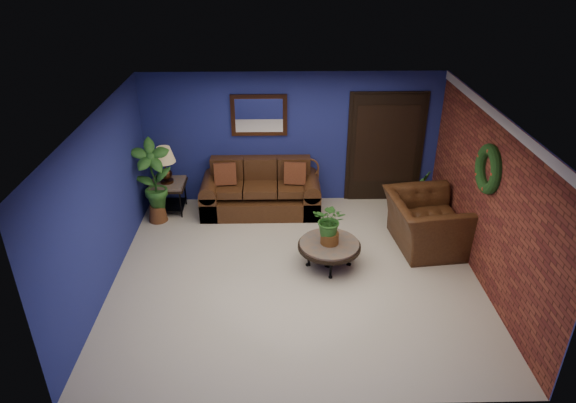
{
  "coord_description": "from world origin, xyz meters",
  "views": [
    {
      "loc": [
        -0.27,
        -6.48,
        4.64
      ],
      "look_at": [
        -0.12,
        0.55,
        0.95
      ],
      "focal_mm": 32.0,
      "sensor_mm": 36.0,
      "label": 1
    }
  ],
  "objects_px": {
    "table_lamp": "(165,161)",
    "side_chair": "(309,182)",
    "sofa": "(261,194)",
    "end_table": "(168,189)",
    "armchair": "(426,222)",
    "coffee_table": "(329,246)"
  },
  "relations": [
    {
      "from": "armchair",
      "to": "coffee_table",
      "type": "bearing_deg",
      "value": 102.61
    },
    {
      "from": "end_table",
      "to": "side_chair",
      "type": "bearing_deg",
      "value": 1.57
    },
    {
      "from": "sofa",
      "to": "armchair",
      "type": "relative_size",
      "value": 1.63
    },
    {
      "from": "sofa",
      "to": "end_table",
      "type": "distance_m",
      "value": 1.72
    },
    {
      "from": "sofa",
      "to": "side_chair",
      "type": "xyz_separation_m",
      "value": [
        0.9,
        0.04,
        0.22
      ]
    },
    {
      "from": "table_lamp",
      "to": "side_chair",
      "type": "bearing_deg",
      "value": 1.57
    },
    {
      "from": "end_table",
      "to": "armchair",
      "type": "bearing_deg",
      "value": -16.2
    },
    {
      "from": "sofa",
      "to": "side_chair",
      "type": "height_order",
      "value": "sofa"
    },
    {
      "from": "end_table",
      "to": "side_chair",
      "type": "height_order",
      "value": "side_chair"
    },
    {
      "from": "table_lamp",
      "to": "armchair",
      "type": "bearing_deg",
      "value": -16.2
    },
    {
      "from": "sofa",
      "to": "table_lamp",
      "type": "height_order",
      "value": "table_lamp"
    },
    {
      "from": "side_chair",
      "to": "sofa",
      "type": "bearing_deg",
      "value": -176.9
    },
    {
      "from": "end_table",
      "to": "table_lamp",
      "type": "bearing_deg",
      "value": 0.0
    },
    {
      "from": "end_table",
      "to": "coffee_table",
      "type": "bearing_deg",
      "value": -33.47
    },
    {
      "from": "armchair",
      "to": "table_lamp",
      "type": "bearing_deg",
      "value": 67.33
    },
    {
      "from": "coffee_table",
      "to": "armchair",
      "type": "height_order",
      "value": "armchair"
    },
    {
      "from": "table_lamp",
      "to": "armchair",
      "type": "relative_size",
      "value": 0.49
    },
    {
      "from": "sofa",
      "to": "end_table",
      "type": "height_order",
      "value": "sofa"
    },
    {
      "from": "table_lamp",
      "to": "armchair",
      "type": "xyz_separation_m",
      "value": [
        4.45,
        -1.29,
        -0.59
      ]
    },
    {
      "from": "coffee_table",
      "to": "end_table",
      "type": "height_order",
      "value": "end_table"
    },
    {
      "from": "end_table",
      "to": "table_lamp",
      "type": "xyz_separation_m",
      "value": [
        0.0,
        0.0,
        0.57
      ]
    },
    {
      "from": "coffee_table",
      "to": "side_chair",
      "type": "bearing_deg",
      "value": 96.03
    }
  ]
}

